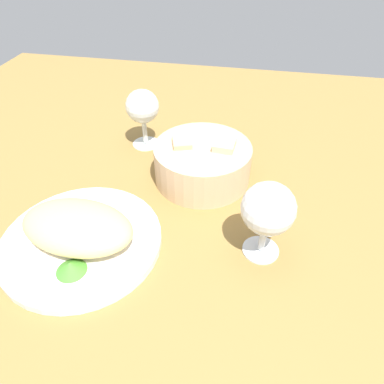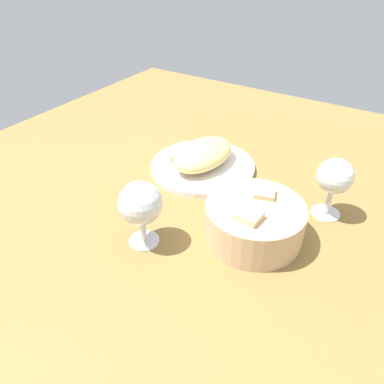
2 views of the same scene
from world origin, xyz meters
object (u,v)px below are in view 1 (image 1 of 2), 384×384
(plate, at_px, (82,241))
(bread_basket, at_px, (203,162))
(wine_glass_near, at_px, (268,211))
(wine_glass_far, at_px, (143,109))

(plate, distance_m, bread_basket, 0.26)
(plate, xyz_separation_m, wine_glass_near, (0.28, 0.04, 0.08))
(plate, bearing_deg, wine_glass_far, 87.27)
(bread_basket, relative_size, wine_glass_far, 1.44)
(plate, height_order, wine_glass_far, wine_glass_far)
(wine_glass_near, distance_m, wine_glass_far, 0.37)
(bread_basket, height_order, wine_glass_far, wine_glass_far)
(plate, relative_size, wine_glass_near, 1.95)
(plate, distance_m, wine_glass_near, 0.29)
(plate, relative_size, bread_basket, 1.38)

